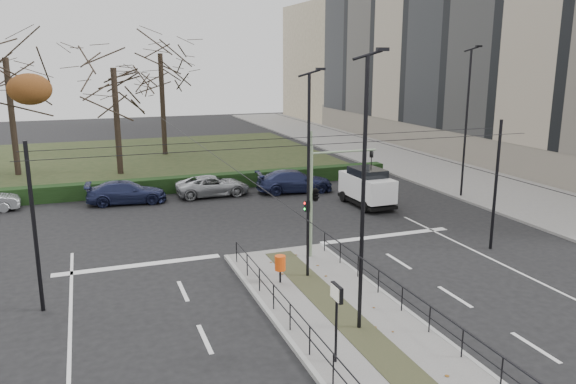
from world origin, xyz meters
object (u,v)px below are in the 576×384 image
at_px(bare_tree_center, 160,61).
at_px(parked_car_fifth, 294,181).
at_px(traffic_light, 317,192).
at_px(streetlamp_median_near, 364,193).
at_px(parked_car_fourth, 213,186).
at_px(white_van, 367,186).
at_px(rust_tree, 5,57).
at_px(streetlamp_sidewalk, 467,121).
at_px(parked_car_third, 126,192).
at_px(bare_tree_near, 114,76).
at_px(streetlamp_median_far, 309,174).
at_px(litter_bin, 280,263).
at_px(info_panel, 337,302).

xyz_separation_m(bare_tree_center, parked_car_fifth, (5.97, -17.79, -7.70)).
xyz_separation_m(traffic_light, streetlamp_median_near, (-1.36, -6.81, 1.58)).
height_order(parked_car_fourth, bare_tree_center, bare_tree_center).
xyz_separation_m(white_van, bare_tree_center, (-8.78, 22.62, 7.24)).
bearing_deg(parked_car_fifth, white_van, -143.33).
bearing_deg(rust_tree, streetlamp_sidewalk, -32.36).
bearing_deg(white_van, bare_tree_center, 111.22).
distance_m(parked_car_third, parked_car_fifth, 10.72).
bearing_deg(parked_car_third, bare_tree_near, 4.03).
height_order(streetlamp_sidewalk, white_van, streetlamp_sidewalk).
distance_m(white_van, rust_tree, 27.67).
height_order(streetlamp_median_far, parked_car_third, streetlamp_median_far).
height_order(litter_bin, parked_car_fourth, parked_car_fourth).
height_order(info_panel, streetlamp_median_far, streetlamp_median_far).
height_order(litter_bin, streetlamp_median_near, streetlamp_median_near).
distance_m(info_panel, bare_tree_center, 39.05).
bearing_deg(white_van, parked_car_third, 157.65).
distance_m(white_van, bare_tree_center, 25.32).
bearing_deg(streetlamp_sidewalk, info_panel, -135.74).
bearing_deg(litter_bin, parked_car_third, 106.55).
xyz_separation_m(parked_car_fourth, parked_car_fifth, (5.31, -0.85, 0.08)).
distance_m(info_panel, streetlamp_sidewalk, 22.56).
bearing_deg(parked_car_fifth, litter_bin, 163.75).
distance_m(streetlamp_sidewalk, parked_car_fourth, 16.44).
bearing_deg(info_panel, streetlamp_median_far, 74.76).
height_order(info_panel, parked_car_third, info_panel).
height_order(litter_bin, bare_tree_center, bare_tree_center).
bearing_deg(streetlamp_median_far, traffic_light, 59.25).
bearing_deg(parked_car_fifth, streetlamp_median_far, 167.80).
height_order(parked_car_third, parked_car_fourth, parked_car_third).
relative_size(parked_car_third, bare_tree_near, 0.45).
distance_m(parked_car_third, bare_tree_near, 11.35).
distance_m(parked_car_fourth, bare_tree_near, 12.39).
bearing_deg(parked_car_third, rust_tree, 37.27).
relative_size(rust_tree, bare_tree_near, 1.08).
bearing_deg(bare_tree_center, streetlamp_median_far, -88.03).
xyz_separation_m(streetlamp_median_far, streetlamp_sidewalk, (14.30, 9.28, 0.57)).
distance_m(streetlamp_median_far, bare_tree_near, 25.09).
height_order(parked_car_fourth, parked_car_fifth, parked_car_fifth).
relative_size(litter_bin, parked_car_fifth, 0.22).
xyz_separation_m(streetlamp_median_near, white_van, (7.78, 14.25, -3.41)).
bearing_deg(streetlamp_median_near, rust_tree, 112.26).
xyz_separation_m(parked_car_third, parked_car_fifth, (10.69, -0.72, 0.05)).
bearing_deg(info_panel, traffic_light, 70.56).
bearing_deg(bare_tree_center, bare_tree_near, -119.52).
bearing_deg(rust_tree, traffic_light, -59.91).
bearing_deg(traffic_light, bare_tree_center, 94.49).
height_order(litter_bin, rust_tree, rust_tree).
relative_size(streetlamp_median_near, parked_car_third, 1.86).
bearing_deg(parked_car_fifth, parked_car_fourth, 87.39).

